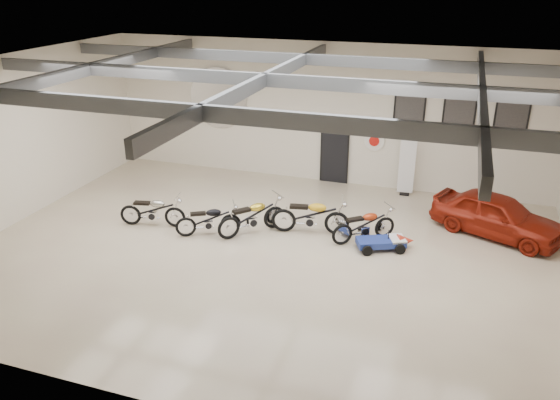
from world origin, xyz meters
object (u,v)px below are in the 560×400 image
(motorcycle_silver, at_px, (152,210))
(motorcycle_gold, at_px, (252,216))
(go_kart, at_px, (386,239))
(motorcycle_red, at_px, (364,225))
(vintage_car, at_px, (497,215))
(banner_stand, at_px, (407,168))
(motorcycle_yellow, at_px, (310,215))
(motorcycle_black, at_px, (208,220))

(motorcycle_silver, relative_size, motorcycle_gold, 0.93)
(motorcycle_silver, bearing_deg, go_kart, -6.44)
(motorcycle_red, bearing_deg, vintage_car, -14.80)
(motorcycle_silver, height_order, vintage_car, vintage_car)
(banner_stand, bearing_deg, motorcycle_yellow, -124.72)
(motorcycle_silver, bearing_deg, motorcycle_yellow, 0.07)
(banner_stand, height_order, motorcycle_red, banner_stand)
(motorcycle_black, xyz_separation_m, vintage_car, (7.99, 2.65, 0.15))
(motorcycle_silver, bearing_deg, vintage_car, 2.63)
(banner_stand, distance_m, vintage_car, 3.72)
(motorcycle_yellow, height_order, vintage_car, vintage_car)
(motorcycle_black, relative_size, motorcycle_gold, 0.87)
(go_kart, distance_m, vintage_car, 3.50)
(go_kart, height_order, vintage_car, vintage_car)
(banner_stand, xyz_separation_m, vintage_car, (2.87, -2.33, -0.35))
(banner_stand, distance_m, motorcycle_silver, 8.58)
(motorcycle_black, distance_m, motorcycle_gold, 1.28)
(motorcycle_gold, xyz_separation_m, go_kart, (3.90, 0.24, -0.26))
(motorcycle_silver, height_order, motorcycle_gold, motorcycle_gold)
(motorcycle_silver, distance_m, vintage_car, 10.20)
(go_kart, bearing_deg, vintage_car, 9.20)
(motorcycle_black, relative_size, vintage_car, 0.50)
(motorcycle_black, distance_m, go_kart, 5.14)
(motorcycle_silver, distance_m, go_kart, 6.98)
(banner_stand, height_order, motorcycle_black, banner_stand)
(motorcycle_red, bearing_deg, motorcycle_yellow, 141.15)
(motorcycle_yellow, bearing_deg, motorcycle_silver, -178.56)
(motorcycle_silver, xyz_separation_m, go_kart, (6.94, 0.71, -0.22))
(motorcycle_black, xyz_separation_m, go_kart, (5.08, 0.73, -0.19))
(motorcycle_yellow, height_order, go_kart, motorcycle_yellow)
(motorcycle_silver, height_order, motorcycle_black, motorcycle_silver)
(banner_stand, bearing_deg, motorcycle_red, -104.68)
(go_kart, relative_size, vintage_car, 0.44)
(vintage_car, bearing_deg, go_kart, 146.66)
(go_kart, bearing_deg, motorcycle_gold, 159.38)
(motorcycle_silver, relative_size, vintage_car, 0.53)
(motorcycle_gold, distance_m, motorcycle_red, 3.27)
(banner_stand, xyz_separation_m, motorcycle_yellow, (-2.32, -3.93, -0.41))
(motorcycle_silver, xyz_separation_m, motorcycle_yellow, (4.67, 1.02, 0.07))
(banner_stand, distance_m, motorcycle_red, 4.03)
(motorcycle_gold, height_order, motorcycle_yellow, motorcycle_yellow)
(motorcycle_silver, height_order, motorcycle_red, motorcycle_silver)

